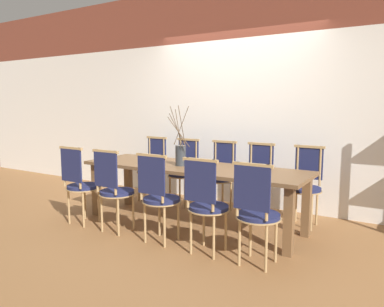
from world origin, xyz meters
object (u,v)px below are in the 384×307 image
book_stack (149,162)px  chair_near_center (159,195)px  vase_centerpiece (181,154)px  dining_table (192,173)px  chair_far_center (220,174)px

book_stack → chair_near_center: bearing=-45.8°
chair_near_center → vase_centerpiece: size_ratio=1.34×
chair_near_center → book_stack: 0.91m
dining_table → chair_far_center: chair_far_center is taller
book_stack → dining_table: bearing=6.1°
chair_far_center → book_stack: 1.01m
dining_table → chair_near_center: bearing=-88.2°
vase_centerpiece → chair_far_center: bearing=78.9°
chair_near_center → chair_far_center: bearing=90.0°
dining_table → chair_near_center: 0.71m
chair_far_center → dining_table: bearing=88.2°
book_stack → chair_far_center: bearing=51.0°
chair_far_center → book_stack: chair_far_center is taller
dining_table → book_stack: (-0.60, -0.06, 0.10)m
dining_table → vase_centerpiece: size_ratio=3.87×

